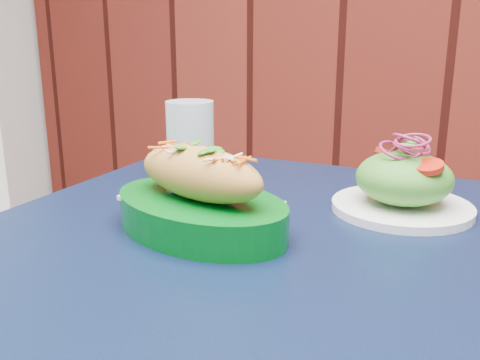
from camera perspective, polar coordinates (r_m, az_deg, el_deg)
The scene contains 4 objects.
cafe_table at distance 0.71m, azimuth 4.13°, elevation -12.94°, with size 0.87×0.87×0.75m.
banh_mi_basket at distance 0.68m, azimuth -4.28°, elevation -1.88°, with size 0.29×0.22×0.12m.
salad_plate at distance 0.79m, azimuth 17.06°, elevation -0.37°, with size 0.20×0.20×0.11m.
water_glass at distance 0.94m, azimuth -5.32°, elevation 4.29°, with size 0.08×0.08×0.13m, color silver.
Camera 1 is at (-0.08, 0.97, 1.00)m, focal length 40.00 mm.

